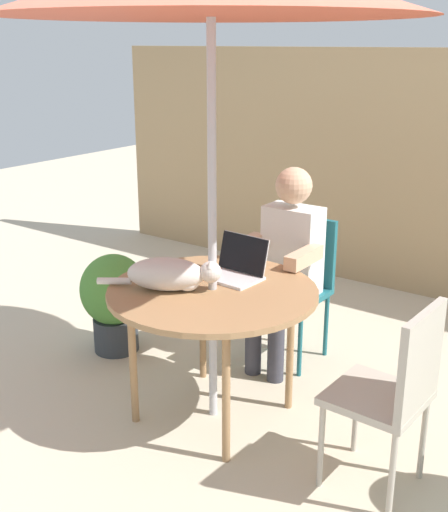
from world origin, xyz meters
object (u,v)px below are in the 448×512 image
(patio_table, at_px, (213,299))
(cat, at_px, (171,275))
(laptop, at_px, (238,265))
(person_seated, at_px, (286,257))
(chair_empty, at_px, (396,385))
(potted_plant_by_chair, at_px, (114,298))
(chair_occupied, at_px, (298,276))

(patio_table, distance_m, cat, 0.25)
(patio_table, bearing_deg, laptop, 90.40)
(patio_table, bearing_deg, person_seated, 90.00)
(chair_empty, relative_size, cat, 1.50)
(chair_empty, distance_m, laptop, 1.09)
(chair_empty, relative_size, potted_plant_by_chair, 1.37)
(patio_table, xyz_separation_m, cat, (-0.16, -0.14, 0.14))
(chair_empty, relative_size, person_seated, 0.73)
(person_seated, distance_m, cat, 0.90)
(chair_occupied, height_order, person_seated, person_seated)
(patio_table, xyz_separation_m, potted_plant_by_chair, (-0.98, 0.25, -0.31))
(chair_empty, distance_m, potted_plant_by_chair, 2.03)
(person_seated, bearing_deg, chair_empty, -37.69)
(chair_occupied, relative_size, potted_plant_by_chair, 1.37)
(chair_empty, height_order, potted_plant_by_chair, chair_empty)
(person_seated, height_order, cat, person_seated)
(person_seated, bearing_deg, chair_occupied, 90.00)
(potted_plant_by_chair, bearing_deg, patio_table, -14.49)
(patio_table, distance_m, chair_occupied, 0.91)
(chair_empty, height_order, person_seated, person_seated)
(chair_empty, bearing_deg, cat, -175.43)
(cat, bearing_deg, chair_empty, 4.57)
(potted_plant_by_chair, bearing_deg, cat, -25.35)
(chair_occupied, height_order, potted_plant_by_chair, chair_occupied)
(person_seated, distance_m, potted_plant_by_chair, 1.15)
(patio_table, relative_size, laptop, 3.43)
(patio_table, relative_size, person_seated, 0.88)
(patio_table, bearing_deg, chair_empty, -2.34)
(patio_table, height_order, laptop, laptop)
(chair_occupied, relative_size, laptop, 2.85)
(patio_table, height_order, chair_empty, chair_empty)
(cat, bearing_deg, potted_plant_by_chair, 154.65)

